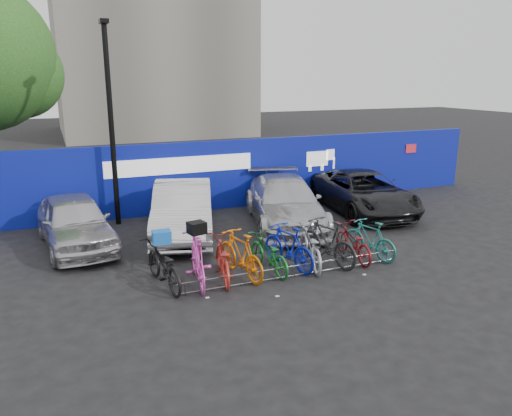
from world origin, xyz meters
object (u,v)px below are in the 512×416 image
bike_7 (327,242)px  bike_8 (353,243)px  car_1 (183,210)px  car_2 (285,202)px  bike_6 (310,246)px  bike_5 (288,247)px  bike_4 (268,254)px  car_0 (75,222)px  lamppost (111,120)px  bike_rack (294,271)px  bike_2 (222,259)px  bike_0 (163,265)px  car_3 (364,192)px  bike_3 (241,255)px  bike_9 (370,239)px  bike_1 (198,259)px

bike_7 → bike_8: 0.75m
car_1 → bike_7: 4.53m
car_1 → car_2: 3.21m
bike_7 → bike_6: bearing=-20.0°
bike_7 → bike_5: bearing=-20.5°
bike_4 → bike_7: bike_7 is taller
car_0 → lamppost: bearing=47.3°
bike_rack → bike_7: (1.15, 0.47, 0.41)m
lamppost → bike_2: 6.34m
bike_rack → car_2: size_ratio=1.11×
car_0 → bike_2: (2.97, -3.66, -0.22)m
car_0 → car_1: (2.96, -0.10, 0.05)m
car_1 → bike_0: car_1 is taller
car_1 → car_3: (6.36, 0.19, -0.08)m
bike_5 → bike_7: 1.03m
car_2 → bike_4: 3.95m
car_2 → bike_7: car_2 is taller
car_0 → bike_2: car_0 is taller
car_0 → bike_2: size_ratio=2.23×
bike_3 → bike_6: size_ratio=0.95×
bike_8 → bike_9: 0.48m
bike_4 → bike_6: (1.10, -0.03, 0.06)m
bike_2 → bike_5: bearing=-167.5°
bike_rack → bike_4: bearing=127.2°
bike_2 → bike_0: bearing=7.1°
car_0 → bike_0: (1.62, -3.56, -0.21)m
bike_0 → bike_8: 4.81m
bike_1 → bike_4: size_ratio=1.15×
car_1 → bike_3: (0.43, -3.59, -0.22)m
bike_2 → bike_3: bearing=-174.1°
car_0 → car_2: 6.18m
car_0 → bike_7: car_0 is taller
lamppost → bike_3: bearing=-69.5°
bike_3 → bike_6: (1.82, 0.02, -0.04)m
bike_3 → bike_4: (0.73, 0.06, -0.10)m
bike_1 → bike_6: 2.85m
bike_1 → bike_3: size_ratio=1.08×
car_0 → bike_7: size_ratio=2.19×
car_0 → car_1: 2.97m
bike_4 → bike_8: (2.30, -0.07, 0.00)m
lamppost → bike_1: lamppost is taller
bike_6 → bike_5: bearing=7.9°
bike_4 → bike_6: size_ratio=0.89×
bike_1 → bike_2: 0.60m
bike_rack → car_2: (1.63, 3.91, 0.57)m
car_1 → bike_5: 3.91m
lamppost → bike_3: (2.06, -5.51, -2.72)m
bike_9 → bike_8: bearing=-22.1°
lamppost → bike_7: size_ratio=3.18×
car_0 → bike_8: car_0 is taller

